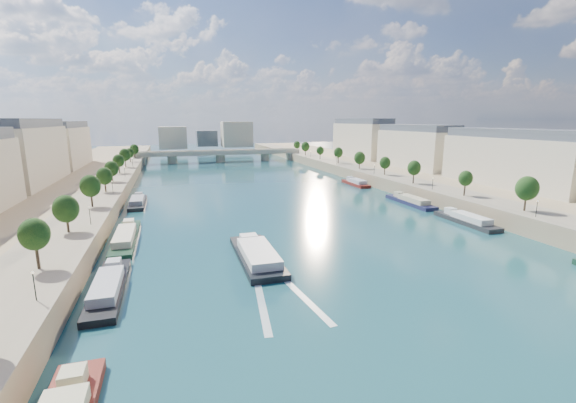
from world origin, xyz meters
TOP-DOWN VIEW (x-y plane):
  - ground at (0.00, 100.00)m, footprint 700.00×700.00m
  - quay_left at (-72.00, 100.00)m, footprint 44.00×520.00m
  - quay_right at (72.00, 100.00)m, footprint 44.00×520.00m
  - pave_left at (-57.00, 100.00)m, footprint 14.00×520.00m
  - pave_right at (57.00, 100.00)m, footprint 14.00×520.00m
  - trees_left at (-55.00, 102.00)m, footprint 4.80×268.80m
  - trees_right at (55.00, 110.00)m, footprint 4.80×268.80m
  - lamps_left at (-52.50, 90.00)m, footprint 0.36×200.36m
  - lamps_right at (52.50, 105.00)m, footprint 0.36×200.36m
  - buildings_right at (85.00, 112.00)m, footprint 16.00×226.00m
  - skyline at (3.19, 319.52)m, footprint 79.00×42.00m
  - bridge at (0.00, 243.66)m, footprint 112.00×12.00m
  - tour_barge at (-17.89, 49.57)m, footprint 7.86×26.31m
  - wake at (-17.89, 32.92)m, footprint 10.76×25.98m
  - moored_barges_left at (-45.50, 43.48)m, footprint 5.00×161.98m
  - moored_barges_right at (45.50, 56.75)m, footprint 5.00×158.63m

SIDE VIEW (x-z plane):
  - ground at x=0.00m, z-range 0.00..0.00m
  - wake at x=-17.89m, z-range 0.00..0.04m
  - moored_barges_right at x=45.50m, z-range -0.96..2.64m
  - moored_barges_left at x=-45.50m, z-range -0.96..2.64m
  - tour_barge at x=-17.89m, z-range -0.88..2.80m
  - quay_left at x=-72.00m, z-range 0.00..5.00m
  - quay_right at x=72.00m, z-range 0.00..5.00m
  - pave_left at x=-57.00m, z-range 5.00..5.10m
  - pave_right at x=57.00m, z-range 5.00..5.10m
  - bridge at x=0.00m, z-range 1.01..9.16m
  - lamps_left at x=-52.50m, z-range 5.64..9.92m
  - lamps_right at x=52.50m, z-range 5.64..9.92m
  - trees_left at x=-55.00m, z-range 6.35..14.61m
  - trees_right at x=55.00m, z-range 6.35..14.61m
  - skyline at x=3.19m, z-range 3.66..25.66m
  - buildings_right at x=85.00m, z-range 4.85..28.05m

